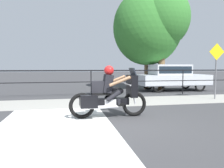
{
  "coord_description": "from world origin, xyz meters",
  "views": [
    {
      "loc": [
        -1.18,
        -5.71,
        1.51
      ],
      "look_at": [
        0.23,
        1.14,
        0.95
      ],
      "focal_mm": 35.0,
      "sensor_mm": 36.0,
      "label": 1
    }
  ],
  "objects_px": {
    "parked_car": "(172,76)",
    "tree_behind_sign": "(147,28)",
    "motorcycle": "(109,94)",
    "tree_behind_car": "(162,19)",
    "street_sign": "(216,64)"
  },
  "relations": [
    {
      "from": "parked_car",
      "to": "tree_behind_sign",
      "type": "relative_size",
      "value": 0.66
    },
    {
      "from": "motorcycle",
      "to": "tree_behind_sign",
      "type": "xyz_separation_m",
      "value": [
        4.05,
        7.62,
        3.39
      ]
    },
    {
      "from": "motorcycle",
      "to": "tree_behind_car",
      "type": "distance_m",
      "value": 9.19
    },
    {
      "from": "street_sign",
      "to": "tree_behind_sign",
      "type": "bearing_deg",
      "value": 106.39
    },
    {
      "from": "street_sign",
      "to": "tree_behind_sign",
      "type": "distance_m",
      "value": 5.79
    },
    {
      "from": "motorcycle",
      "to": "street_sign",
      "type": "height_order",
      "value": "street_sign"
    },
    {
      "from": "street_sign",
      "to": "tree_behind_car",
      "type": "bearing_deg",
      "value": 100.2
    },
    {
      "from": "motorcycle",
      "to": "tree_behind_car",
      "type": "relative_size",
      "value": 0.36
    },
    {
      "from": "street_sign",
      "to": "tree_behind_sign",
      "type": "xyz_separation_m",
      "value": [
        -1.48,
        5.03,
        2.45
      ]
    },
    {
      "from": "street_sign",
      "to": "motorcycle",
      "type": "bearing_deg",
      "value": -154.87
    },
    {
      "from": "motorcycle",
      "to": "street_sign",
      "type": "xyz_separation_m",
      "value": [
        5.53,
        2.59,
        0.94
      ]
    },
    {
      "from": "parked_car",
      "to": "tree_behind_car",
      "type": "xyz_separation_m",
      "value": [
        -0.49,
        0.47,
        3.61
      ]
    },
    {
      "from": "tree_behind_sign",
      "to": "tree_behind_car",
      "type": "height_order",
      "value": "tree_behind_sign"
    },
    {
      "from": "tree_behind_sign",
      "to": "tree_behind_car",
      "type": "distance_m",
      "value": 1.15
    },
    {
      "from": "motorcycle",
      "to": "tree_behind_sign",
      "type": "distance_m",
      "value": 9.27
    }
  ]
}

